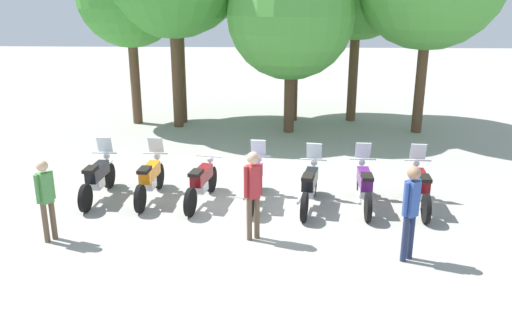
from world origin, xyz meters
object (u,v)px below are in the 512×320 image
motorcycle_3 (255,181)px  motorcycle_4 (310,186)px  tree_4 (291,15)px  motorcycle_5 (364,185)px  motorcycle_1 (150,178)px  person_2 (46,195)px  motorcycle_6 (420,187)px  person_0 (411,206)px  person_1 (253,188)px  motorcycle_2 (202,182)px  motorcycle_0 (98,178)px

motorcycle_3 → motorcycle_4: 1.28m
tree_4 → motorcycle_5: bearing=-76.9°
motorcycle_1 → person_2: bearing=150.4°
motorcycle_4 → motorcycle_5: (1.25, 0.07, 0.00)m
motorcycle_5 → tree_4: (-1.61, 6.91, 3.53)m
motorcycle_3 → motorcycle_5: bearing=-89.0°
motorcycle_1 → tree_4: size_ratio=0.35×
motorcycle_6 → tree_4: size_ratio=0.35×
motorcycle_1 → person_2: 2.75m
person_0 → person_2: bearing=-131.7°
motorcycle_1 → person_1: (2.56, -2.05, 0.56)m
motorcycle_2 → motorcycle_0: bearing=96.5°
motorcycle_4 → tree_4: tree_4 is taller
motorcycle_0 → motorcycle_5: (6.26, -0.23, 0.00)m
person_0 → person_2: (-6.86, 0.49, -0.10)m
motorcycle_1 → motorcycle_2: motorcycle_1 is taller
person_0 → motorcycle_6: bearing=123.5°
motorcycle_0 → person_1: 4.35m
motorcycle_2 → tree_4: size_ratio=0.35×
motorcycle_5 → motorcycle_0: bearing=90.2°
motorcycle_2 → person_2: person_2 is taller
person_2 → motorcycle_6: bearing=47.9°
motorcycle_2 → motorcycle_3: size_ratio=0.99×
motorcycle_3 → motorcycle_6: bearing=-88.4°
motorcycle_3 → motorcycle_4: same height
person_1 → motorcycle_2: bearing=-175.9°
motorcycle_5 → motorcycle_6: (1.25, -0.04, 0.00)m
motorcycle_0 → person_2: size_ratio=1.31×
tree_4 → person_1: bearing=-95.5°
motorcycle_2 → motorcycle_6: bearing=-81.3°
motorcycle_2 → motorcycle_5: 3.75m
motorcycle_2 → person_0: person_0 is taller
motorcycle_6 → tree_4: (-2.87, 6.95, 3.53)m
person_2 → motorcycle_5: bearing=50.8°
motorcycle_6 → motorcycle_3: bearing=91.6°
motorcycle_0 → motorcycle_3: 3.76m
motorcycle_0 → motorcycle_1: size_ratio=1.00×
tree_4 → motorcycle_0: bearing=-124.9°
motorcycle_4 → person_1: size_ratio=1.19×
motorcycle_3 → person_2: size_ratio=1.31×
motorcycle_0 → motorcycle_6: same height
motorcycle_3 → tree_4: 7.68m
motorcycle_3 → tree_4: bearing=-3.1°
motorcycle_0 → motorcycle_6: (7.52, -0.27, 0.00)m
motorcycle_0 → motorcycle_4: same height
motorcycle_5 → person_1: 3.09m
motorcycle_2 → tree_4: (2.14, 6.83, 3.55)m
motorcycle_4 → person_1: 2.18m
motorcycle_3 → motorcycle_4: size_ratio=1.01×
motorcycle_2 → person_0: bearing=-112.1°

